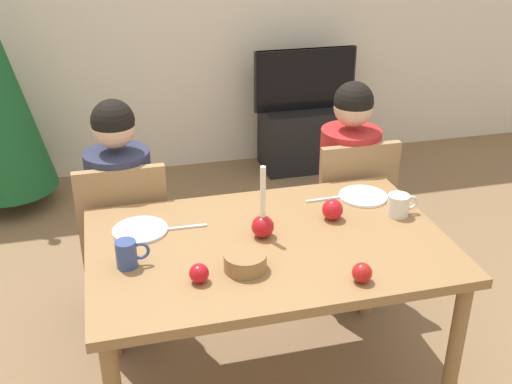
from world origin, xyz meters
name	(u,v)px	position (x,y,z in m)	size (l,w,h in m)	color
dining_table	(268,259)	(0.00, 0.00, 0.67)	(1.40, 0.90, 0.75)	olive
chair_left	(125,236)	(-0.54, 0.61, 0.51)	(0.40, 0.40, 0.90)	#99754C
chair_right	(349,208)	(0.60, 0.61, 0.51)	(0.40, 0.40, 0.90)	#99754C
person_left_child	(124,222)	(-0.54, 0.64, 0.57)	(0.30, 0.30, 1.17)	#33384C
person_right_child	(347,195)	(0.60, 0.64, 0.57)	(0.30, 0.30, 1.17)	#33384C
tv_stand	(303,138)	(0.92, 2.30, 0.24)	(0.64, 0.40, 0.48)	black
tv	(305,79)	(0.92, 2.30, 0.71)	(0.79, 0.05, 0.46)	black
candle_centerpiece	(263,222)	(-0.01, 0.04, 0.81)	(0.09, 0.09, 0.30)	red
plate_left	(140,230)	(-0.48, 0.20, 0.76)	(0.22, 0.22, 0.01)	silver
plate_right	(363,196)	(0.51, 0.27, 0.76)	(0.22, 0.22, 0.01)	white
mug_left	(128,254)	(-0.54, -0.04, 0.80)	(0.12, 0.08, 0.10)	#33477F
mug_right	(399,205)	(0.59, 0.08, 0.80)	(0.14, 0.09, 0.09)	silver
fork_left	(185,227)	(-0.30, 0.18, 0.75)	(0.18, 0.01, 0.01)	silver
fork_right	(325,199)	(0.34, 0.28, 0.75)	(0.18, 0.01, 0.01)	silver
bowl_walnuts	(245,262)	(-0.13, -0.17, 0.78)	(0.16, 0.16, 0.06)	olive
apple_near_candle	(199,273)	(-0.31, -0.21, 0.79)	(0.07, 0.07, 0.07)	red
apple_by_left_plate	(362,273)	(0.24, -0.35, 0.79)	(0.07, 0.07, 0.07)	#B11816
apple_by_right_mug	(333,210)	(0.31, 0.11, 0.79)	(0.09, 0.09, 0.09)	red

